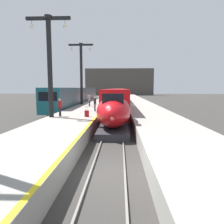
{
  "coord_description": "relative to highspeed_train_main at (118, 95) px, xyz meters",
  "views": [
    {
      "loc": [
        0.54,
        -8.6,
        3.74
      ],
      "look_at": [
        -0.13,
        8.18,
        1.8
      ],
      "focal_mm": 33.21,
      "sensor_mm": 36.0,
      "label": 1
    }
  ],
  "objects": [
    {
      "name": "platform_left_safety_stripe",
      "position": [
        -1.77,
        -17.27,
        -0.92
      ],
      "size": [
        0.2,
        107.8,
        0.01
      ],
      "primitive_type": "cube",
      "color": "yellow",
      "rests_on": "platform_left"
    },
    {
      "name": "terminus_back_wall",
      "position": [
        0.0,
        59.98,
        5.03
      ],
      "size": [
        36.0,
        2.0,
        14.0
      ],
      "primitive_type": "cube",
      "color": "#4C4742",
      "rests_on": "ground"
    },
    {
      "name": "rail_main_left",
      "position": [
        -0.75,
        -14.52,
        -1.91
      ],
      "size": [
        0.08,
        110.0,
        0.12
      ],
      "primitive_type": "cube",
      "color": "slate",
      "rests_on": "ground"
    },
    {
      "name": "rolling_suitcase",
      "position": [
        -2.61,
        -31.35,
        -0.62
      ],
      "size": [
        0.4,
        0.22,
        0.98
      ],
      "color": "maroon",
      "rests_on": "platform_left"
    },
    {
      "name": "passenger_mid_platform",
      "position": [
        -2.41,
        -26.7,
        0.07
      ],
      "size": [
        0.33,
        0.54,
        1.69
      ],
      "color": "#23232D",
      "rests_on": "platform_left"
    },
    {
      "name": "platform_right",
      "position": [
        4.05,
        -17.27,
        -1.45
      ],
      "size": [
        4.8,
        110.0,
        1.05
      ],
      "primitive_type": "cube",
      "color": "gray",
      "rests_on": "ground"
    },
    {
      "name": "station_column_mid",
      "position": [
        -5.9,
        -31.65,
        4.56
      ],
      "size": [
        4.0,
        0.68,
        9.11
      ],
      "color": "black",
      "rests_on": "platform_left"
    },
    {
      "name": "passenger_far_waiting",
      "position": [
        -3.97,
        -20.57,
        0.07
      ],
      "size": [
        0.25,
        0.57,
        1.69
      ],
      "color": "#23232D",
      "rests_on": "platform_left"
    },
    {
      "name": "station_column_far",
      "position": [
        -5.9,
        -16.22,
        5.0
      ],
      "size": [
        4.0,
        0.68,
        9.94
      ],
      "color": "black",
      "rests_on": "platform_left"
    },
    {
      "name": "ground_plane",
      "position": [
        0.0,
        -42.02,
        -1.97
      ],
      "size": [
        260.0,
        260.0,
        0.0
      ],
      "primitive_type": "plane",
      "color": "#33302D"
    },
    {
      "name": "passenger_near_edge",
      "position": [
        -5.18,
        -31.28,
        0.07
      ],
      "size": [
        0.3,
        0.56,
        1.69
      ],
      "color": "#23232D",
      "rests_on": "platform_left"
    },
    {
      "name": "rail_secondary_left",
      "position": [
        -8.85,
        -14.52,
        -1.91
      ],
      "size": [
        0.08,
        110.0,
        0.12
      ],
      "primitive_type": "cube",
      "color": "slate",
      "rests_on": "ground"
    },
    {
      "name": "regional_train_adjacent",
      "position": [
        -8.1,
        -8.13,
        0.16
      ],
      "size": [
        2.85,
        36.6,
        3.8
      ],
      "color": "#145660",
      "rests_on": "ground"
    },
    {
      "name": "highspeed_train_main",
      "position": [
        0.0,
        0.0,
        0.0
      ],
      "size": [
        2.92,
        75.23,
        3.6
      ],
      "color": "#B20F14",
      "rests_on": "ground"
    },
    {
      "name": "rail_secondary_right",
      "position": [
        -7.35,
        -14.52,
        -1.91
      ],
      "size": [
        0.08,
        110.0,
        0.12
      ],
      "primitive_type": "cube",
      "color": "slate",
      "rests_on": "ground"
    },
    {
      "name": "platform_left",
      "position": [
        -4.05,
        -17.27,
        -1.45
      ],
      "size": [
        4.8,
        110.0,
        1.05
      ],
      "primitive_type": "cube",
      "color": "gray",
      "rests_on": "ground"
    },
    {
      "name": "rail_main_right",
      "position": [
        0.75,
        -14.52,
        -1.91
      ],
      "size": [
        0.08,
        110.0,
        0.12
      ],
      "primitive_type": "cube",
      "color": "slate",
      "rests_on": "ground"
    }
  ]
}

